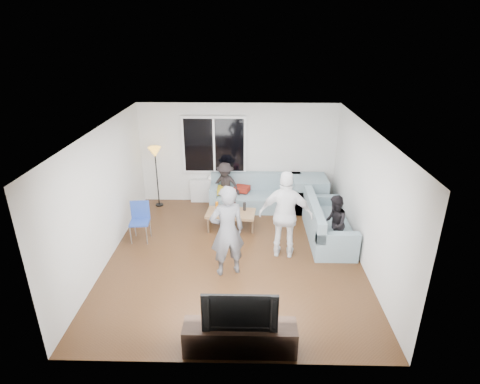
{
  "coord_description": "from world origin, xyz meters",
  "views": [
    {
      "loc": [
        0.26,
        -6.72,
        4.25
      ],
      "look_at": [
        0.1,
        0.6,
        1.15
      ],
      "focal_mm": 28.86,
      "sensor_mm": 36.0,
      "label": 1
    }
  ],
  "objects_px": {
    "sofa_back_section": "(256,193)",
    "sofa_right_section": "(329,221)",
    "player_left": "(227,231)",
    "side_chair": "(140,223)",
    "spectator_right": "(334,224)",
    "player_right": "(286,215)",
    "spectator_back": "(225,186)",
    "tv_console": "(240,338)",
    "floor_lamp": "(157,177)",
    "television": "(240,308)",
    "coffee_table": "(231,220)"
  },
  "relations": [
    {
      "from": "tv_console",
      "to": "player_left",
      "type": "bearing_deg",
      "value": 98.14
    },
    {
      "from": "player_left",
      "to": "television",
      "type": "distance_m",
      "value": 1.94
    },
    {
      "from": "side_chair",
      "to": "television",
      "type": "height_order",
      "value": "television"
    },
    {
      "from": "spectator_back",
      "to": "television",
      "type": "xyz_separation_m",
      "value": [
        0.48,
        -4.8,
        0.13
      ]
    },
    {
      "from": "floor_lamp",
      "to": "player_left",
      "type": "height_order",
      "value": "player_left"
    },
    {
      "from": "spectator_back",
      "to": "television",
      "type": "relative_size",
      "value": 1.17
    },
    {
      "from": "player_right",
      "to": "spectator_back",
      "type": "relative_size",
      "value": 1.49
    },
    {
      "from": "sofa_back_section",
      "to": "spectator_back",
      "type": "height_order",
      "value": "spectator_back"
    },
    {
      "from": "sofa_right_section",
      "to": "player_left",
      "type": "xyz_separation_m",
      "value": [
        -2.13,
        -1.35,
        0.46
      ]
    },
    {
      "from": "television",
      "to": "player_right",
      "type": "bearing_deg",
      "value": 71.74
    },
    {
      "from": "side_chair",
      "to": "spectator_back",
      "type": "bearing_deg",
      "value": 39.73
    },
    {
      "from": "side_chair",
      "to": "spectator_back",
      "type": "distance_m",
      "value": 2.45
    },
    {
      "from": "side_chair",
      "to": "player_left",
      "type": "height_order",
      "value": "player_left"
    },
    {
      "from": "sofa_back_section",
      "to": "spectator_back",
      "type": "distance_m",
      "value": 0.8
    },
    {
      "from": "player_right",
      "to": "television",
      "type": "relative_size",
      "value": 1.73
    },
    {
      "from": "spectator_back",
      "to": "tv_console",
      "type": "bearing_deg",
      "value": -68.93
    },
    {
      "from": "sofa_right_section",
      "to": "television",
      "type": "bearing_deg",
      "value": 150.4
    },
    {
      "from": "side_chair",
      "to": "sofa_back_section",
      "type": "bearing_deg",
      "value": 28.91
    },
    {
      "from": "side_chair",
      "to": "television",
      "type": "xyz_separation_m",
      "value": [
        2.22,
        -3.08,
        0.31
      ]
    },
    {
      "from": "spectator_right",
      "to": "floor_lamp",
      "type": "bearing_deg",
      "value": -108.29
    },
    {
      "from": "spectator_right",
      "to": "spectator_back",
      "type": "distance_m",
      "value": 3.09
    },
    {
      "from": "sofa_back_section",
      "to": "tv_console",
      "type": "xyz_separation_m",
      "value": [
        -0.3,
        -4.77,
        -0.2
      ]
    },
    {
      "from": "sofa_back_section",
      "to": "player_right",
      "type": "distance_m",
      "value": 2.33
    },
    {
      "from": "side_chair",
      "to": "floor_lamp",
      "type": "distance_m",
      "value": 1.84
    },
    {
      "from": "tv_console",
      "to": "sofa_back_section",
      "type": "bearing_deg",
      "value": 86.41
    },
    {
      "from": "tv_console",
      "to": "television",
      "type": "height_order",
      "value": "television"
    },
    {
      "from": "coffee_table",
      "to": "spectator_back",
      "type": "height_order",
      "value": "spectator_back"
    },
    {
      "from": "coffee_table",
      "to": "player_left",
      "type": "height_order",
      "value": "player_left"
    },
    {
      "from": "side_chair",
      "to": "player_right",
      "type": "distance_m",
      "value": 3.14
    },
    {
      "from": "coffee_table",
      "to": "tv_console",
      "type": "height_order",
      "value": "tv_console"
    },
    {
      "from": "tv_console",
      "to": "spectator_back",
      "type": "bearing_deg",
      "value": 95.71
    },
    {
      "from": "sofa_right_section",
      "to": "side_chair",
      "type": "distance_m",
      "value": 4.07
    },
    {
      "from": "television",
      "to": "floor_lamp",
      "type": "bearing_deg",
      "value": 114.42
    },
    {
      "from": "floor_lamp",
      "to": "sofa_back_section",
      "type": "bearing_deg",
      "value": -2.61
    },
    {
      "from": "player_right",
      "to": "spectator_back",
      "type": "bearing_deg",
      "value": -50.84
    },
    {
      "from": "player_left",
      "to": "player_right",
      "type": "height_order",
      "value": "player_right"
    },
    {
      "from": "player_right",
      "to": "spectator_back",
      "type": "height_order",
      "value": "player_right"
    },
    {
      "from": "floor_lamp",
      "to": "spectator_right",
      "type": "xyz_separation_m",
      "value": [
        4.07,
        -2.11,
        -0.18
      ]
    },
    {
      "from": "sofa_right_section",
      "to": "side_chair",
      "type": "relative_size",
      "value": 2.33
    },
    {
      "from": "spectator_right",
      "to": "player_right",
      "type": "bearing_deg",
      "value": -68.38
    },
    {
      "from": "coffee_table",
      "to": "tv_console",
      "type": "distance_m",
      "value": 3.69
    },
    {
      "from": "side_chair",
      "to": "television",
      "type": "relative_size",
      "value": 0.83
    },
    {
      "from": "sofa_back_section",
      "to": "sofa_right_section",
      "type": "bearing_deg",
      "value": -44.17
    },
    {
      "from": "floor_lamp",
      "to": "player_left",
      "type": "bearing_deg",
      "value": -56.82
    },
    {
      "from": "sofa_back_section",
      "to": "player_left",
      "type": "xyz_separation_m",
      "value": [
        -0.57,
        -2.86,
        0.46
      ]
    },
    {
      "from": "player_right",
      "to": "spectator_right",
      "type": "distance_m",
      "value": 1.08
    },
    {
      "from": "side_chair",
      "to": "spectator_right",
      "type": "xyz_separation_m",
      "value": [
        4.07,
        -0.3,
        0.17
      ]
    },
    {
      "from": "player_right",
      "to": "floor_lamp",
      "type": "bearing_deg",
      "value": -28.62
    },
    {
      "from": "side_chair",
      "to": "player_right",
      "type": "xyz_separation_m",
      "value": [
        3.06,
        -0.52,
        0.47
      ]
    },
    {
      "from": "coffee_table",
      "to": "side_chair",
      "type": "xyz_separation_m",
      "value": [
        -1.93,
        -0.61,
        0.23
      ]
    }
  ]
}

